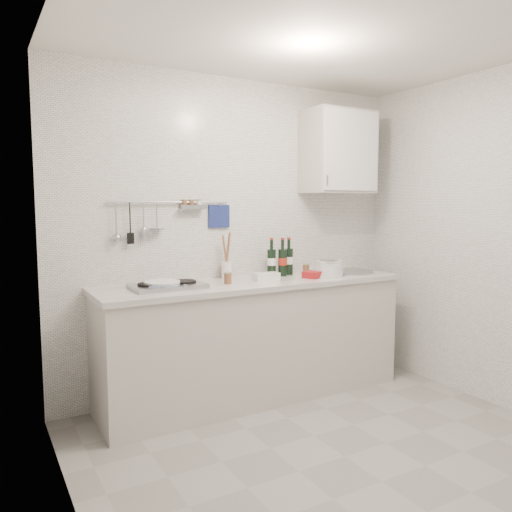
{
  "coord_description": "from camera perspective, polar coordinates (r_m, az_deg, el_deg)",
  "views": [
    {
      "loc": [
        -1.87,
        -2.21,
        1.51
      ],
      "look_at": [
        -0.1,
        0.9,
        1.13
      ],
      "focal_mm": 35.0,
      "sensor_mm": 36.0,
      "label": 1
    }
  ],
  "objects": [
    {
      "name": "jar_d",
      "position": [
        3.69,
        -3.24,
        -2.51
      ],
      "size": [
        0.06,
        0.06,
        0.09
      ],
      "rotation": [
        0.0,
        0.0,
        -0.09
      ],
      "color": "brown",
      "rests_on": "counter"
    },
    {
      "name": "wall_right",
      "position": [
        4.04,
        27.03,
        1.66
      ],
      "size": [
        0.02,
        2.8,
        2.5
      ],
      "primitive_type": "cube",
      "color": "silver",
      "rests_on": "floor"
    },
    {
      "name": "wall_rail",
      "position": [
        3.79,
        -10.09,
        4.64
      ],
      "size": [
        0.98,
        0.09,
        0.34
      ],
      "color": "#93969B",
      "rests_on": "back_wall"
    },
    {
      "name": "plate_stack_hob",
      "position": [
        3.52,
        -10.81,
        -3.3
      ],
      "size": [
        0.28,
        0.27,
        0.05
      ],
      "rotation": [
        0.0,
        0.0,
        -0.13
      ],
      "color": "#5167B8",
      "rests_on": "counter"
    },
    {
      "name": "jar_a",
      "position": [
        3.96,
        -3.65,
        -1.78
      ],
      "size": [
        0.07,
        0.07,
        0.11
      ],
      "rotation": [
        0.0,
        0.0,
        0.17
      ],
      "color": "brown",
      "rests_on": "counter"
    },
    {
      "name": "wine_bottles",
      "position": [
        4.09,
        2.88,
        -0.11
      ],
      "size": [
        0.25,
        0.11,
        0.31
      ],
      "rotation": [
        0.0,
        0.0,
        0.04
      ],
      "color": "black",
      "rests_on": "counter"
    },
    {
      "name": "wall_cabinet",
      "position": [
        4.43,
        9.4,
        11.62
      ],
      "size": [
        0.6,
        0.38,
        0.7
      ],
      "color": "#BAB3AC",
      "rests_on": "back_wall"
    },
    {
      "name": "back_wall",
      "position": [
        4.07,
        -2.28,
        2.34
      ],
      "size": [
        3.0,
        0.02,
        2.5
      ],
      "primitive_type": "cube",
      "color": "silver",
      "rests_on": "floor"
    },
    {
      "name": "counter",
      "position": [
        3.95,
        -0.12,
        -9.8
      ],
      "size": [
        2.44,
        0.64,
        0.96
      ],
      "color": "#BAB3AC",
      "rests_on": "floor"
    },
    {
      "name": "plate_stack_sink",
      "position": [
        4.13,
        8.22,
        -1.43
      ],
      "size": [
        0.29,
        0.28,
        0.13
      ],
      "rotation": [
        0.0,
        0.0,
        0.21
      ],
      "color": "white",
      "rests_on": "counter"
    },
    {
      "name": "jar_b",
      "position": [
        4.32,
        5.74,
        -1.38
      ],
      "size": [
        0.06,
        0.06,
        0.07
      ],
      "rotation": [
        0.0,
        0.0,
        -0.28
      ],
      "color": "brown",
      "rests_on": "counter"
    },
    {
      "name": "utensil_crock",
      "position": [
        3.94,
        -3.35,
        -1.35
      ],
      "size": [
        0.09,
        0.09,
        0.37
      ],
      "rotation": [
        0.0,
        0.0,
        0.24
      ],
      "color": "white",
      "rests_on": "counter"
    },
    {
      "name": "wall_left",
      "position": [
        2.25,
        -19.99,
        -0.95
      ],
      "size": [
        0.02,
        2.8,
        2.5
      ],
      "primitive_type": "cube",
      "color": "silver",
      "rests_on": "floor"
    },
    {
      "name": "jar_c",
      "position": [
        4.18,
        3.52,
        -1.55
      ],
      "size": [
        0.07,
        0.07,
        0.08
      ],
      "rotation": [
        0.0,
        0.0,
        0.1
      ],
      "color": "brown",
      "rests_on": "counter"
    },
    {
      "name": "ceiling",
      "position": [
        3.06,
        11.05,
        24.79
      ],
      "size": [
        3.0,
        3.0,
        0.0
      ],
      "primitive_type": "plane",
      "rotation": [
        3.14,
        0.0,
        0.0
      ],
      "color": "silver",
      "rests_on": "back_wall"
    },
    {
      "name": "floor",
      "position": [
        3.26,
        10.11,
        -21.64
      ],
      "size": [
        3.0,
        3.0,
        0.0
      ],
      "primitive_type": "plane",
      "color": "gray",
      "rests_on": "ground"
    },
    {
      "name": "butter_dish",
      "position": [
        3.85,
        1.17,
        -2.37
      ],
      "size": [
        0.2,
        0.11,
        0.06
      ],
      "primitive_type": "cube",
      "rotation": [
        0.0,
        0.0,
        -0.04
      ],
      "color": "white",
      "rests_on": "counter"
    },
    {
      "name": "strawberry_punnet",
      "position": [
        4.0,
        6.44,
        -2.14
      ],
      "size": [
        0.16,
        0.16,
        0.05
      ],
      "primitive_type": "cube",
      "rotation": [
        0.0,
        0.0,
        0.41
      ],
      "color": "#B31C13",
      "rests_on": "counter"
    }
  ]
}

